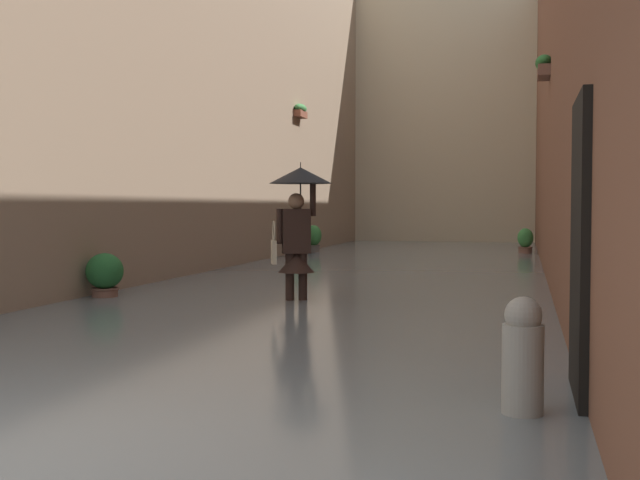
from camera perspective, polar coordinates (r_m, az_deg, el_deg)
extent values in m
plane|color=#605B56|center=(16.22, 4.38, -2.71)|extent=(63.89, 63.89, 0.00)
cube|color=slate|center=(16.21, 4.38, -2.41)|extent=(7.24, 31.56, 0.17)
cube|color=brown|center=(16.24, 19.28, 12.98)|extent=(1.80, 29.56, 8.92)
cube|color=black|center=(5.64, 18.27, -1.37)|extent=(0.08, 1.10, 2.20)
cube|color=brown|center=(13.87, 15.82, 11.52)|extent=(0.20, 0.70, 0.18)
ellipsoid|color=#2D7033|center=(13.89, 15.82, 12.17)|extent=(0.28, 0.76, 0.24)
cube|color=gray|center=(17.75, -9.22, 14.67)|extent=(1.80, 29.56, 10.44)
cube|color=brown|center=(21.90, -1.41, 9.04)|extent=(0.20, 0.70, 0.18)
ellipsoid|color=#428947|center=(21.91, -1.41, 9.46)|extent=(0.28, 0.76, 0.24)
cube|color=beige|center=(29.91, 9.05, 8.94)|extent=(10.04, 1.80, 9.69)
cube|color=#2D2319|center=(10.91, -2.19, -4.97)|extent=(0.19, 0.26, 0.10)
cylinder|color=black|center=(10.86, -2.19, -2.85)|extent=(0.16, 0.16, 0.71)
cube|color=#2D2319|center=(10.93, -1.24, -4.96)|extent=(0.19, 0.26, 0.10)
cylinder|color=black|center=(10.88, -1.25, -2.84)|extent=(0.16, 0.16, 0.71)
cube|color=black|center=(10.83, -1.72, 0.64)|extent=(0.43, 0.35, 0.61)
cone|color=black|center=(10.85, -1.72, -1.60)|extent=(0.65, 0.65, 0.28)
sphere|color=#8C664C|center=(10.83, -1.73, 2.81)|extent=(0.22, 0.22, 0.22)
cylinder|color=black|center=(10.85, -0.52, 2.89)|extent=(0.11, 0.11, 0.44)
cylinder|color=black|center=(10.81, -2.94, 0.98)|extent=(0.11, 0.11, 0.48)
cylinder|color=black|center=(10.83, -1.41, 3.46)|extent=(0.02, 0.02, 0.46)
cone|color=black|center=(10.84, -1.41, 4.67)|extent=(0.86, 0.86, 0.22)
cylinder|color=black|center=(10.85, -1.41, 5.41)|extent=(0.01, 0.01, 0.08)
cube|color=beige|center=(10.80, -3.35, -0.88)|extent=(0.16, 0.28, 0.32)
torus|color=beige|center=(10.78, -3.35, 0.61)|extent=(0.13, 0.29, 0.30)
cylinder|color=brown|center=(11.71, -15.22, -4.10)|extent=(0.36, 0.36, 0.28)
torus|color=brown|center=(11.69, -15.23, -3.42)|extent=(0.40, 0.40, 0.04)
ellipsoid|color=#23602D|center=(11.67, -15.24, -2.17)|extent=(0.53, 0.53, 0.51)
cylinder|color=#66605B|center=(21.83, -0.46, -0.89)|extent=(0.32, 0.32, 0.36)
torus|color=#56524E|center=(21.82, -0.46, -0.41)|extent=(0.36, 0.36, 0.04)
ellipsoid|color=#387F3D|center=(21.81, -0.46, 0.33)|extent=(0.44, 0.44, 0.57)
cylinder|color=#9E563D|center=(20.86, -1.62, -1.01)|extent=(0.37, 0.37, 0.39)
torus|color=brown|center=(20.85, -1.63, -0.48)|extent=(0.40, 0.40, 0.04)
ellipsoid|color=#2D7033|center=(20.83, -1.63, 0.45)|extent=(0.55, 0.55, 0.67)
cylinder|color=brown|center=(22.31, 14.56, -0.94)|extent=(0.36, 0.36, 0.32)
torus|color=brown|center=(22.30, 14.56, -0.53)|extent=(0.40, 0.40, 0.04)
ellipsoid|color=#387F3D|center=(22.29, 14.57, 0.15)|extent=(0.43, 0.43, 0.53)
cylinder|color=gray|center=(5.16, 14.37, -9.92)|extent=(0.26, 0.26, 0.73)
sphere|color=gray|center=(5.09, 14.42, -5.26)|extent=(0.23, 0.23, 0.23)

